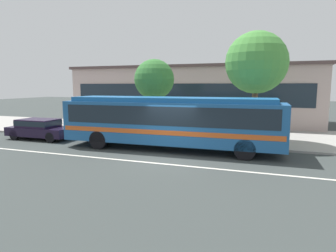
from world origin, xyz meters
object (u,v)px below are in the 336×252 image
Objects in this scene: pedestrian_standing_by_tree at (123,120)px; street_tree_mid_block at (256,63)px; pedestrian_waiting_near_sign at (192,124)px; street_tree_near_stop at (154,80)px; sedan_behind_bus at (40,128)px; pedestrian_walking_along_curb at (210,123)px; transit_bus at (171,119)px.

street_tree_mid_block is (8.82, 0.17, 3.71)m from pedestrian_standing_by_tree.
street_tree_near_stop reaches higher than pedestrian_waiting_near_sign.
sedan_behind_bus is at bearing -165.55° from street_tree_mid_block.
pedestrian_standing_by_tree is (-6.26, 0.27, -0.07)m from pedestrian_walking_along_curb.
pedestrian_waiting_near_sign is 1.18m from pedestrian_walking_along_curb.
street_tree_mid_block is (13.11, 3.38, 4.04)m from sedan_behind_bus.
sedan_behind_bus is 2.52× the size of pedestrian_walking_along_curb.
street_tree_near_stop is at bearing 170.83° from pedestrian_walking_along_curb.
sedan_behind_bus is 0.85× the size of street_tree_near_stop.
pedestrian_standing_by_tree is 0.32× the size of street_tree_near_stop.
pedestrian_walking_along_curb is (1.55, 3.10, -0.52)m from transit_bus.
transit_bus is 2.32× the size of street_tree_near_stop.
transit_bus is 3.51m from pedestrian_walking_along_curb.
transit_bus reaches higher than pedestrian_standing_by_tree.
street_tree_near_stop is at bearing 28.71° from sedan_behind_bus.
sedan_behind_bus is 2.63× the size of pedestrian_waiting_near_sign.
pedestrian_walking_along_curb is (1.07, 0.48, 0.05)m from pedestrian_waiting_near_sign.
street_tree_mid_block reaches higher than pedestrian_standing_by_tree.
pedestrian_walking_along_curb is 1.06× the size of pedestrian_standing_by_tree.
pedestrian_waiting_near_sign is at bearing 79.62° from transit_bus.
sedan_behind_bus is 9.79m from pedestrian_waiting_near_sign.
street_tree_mid_block reaches higher than sedan_behind_bus.
street_tree_mid_block reaches higher than pedestrian_walking_along_curb.
street_tree_mid_block is at bearing -1.77° from street_tree_near_stop.
pedestrian_waiting_near_sign is 5.24m from pedestrian_standing_by_tree.
transit_bus is at bearing -116.60° from pedestrian_walking_along_curb.
transit_bus is 7.20× the size of pedestrian_waiting_near_sign.
pedestrian_waiting_near_sign is at bearing -8.30° from pedestrian_standing_by_tree.
pedestrian_waiting_near_sign reaches higher than sedan_behind_bus.
transit_bus is at bearing -100.38° from pedestrian_waiting_near_sign.
sedan_behind_bus is at bearing -151.29° from street_tree_near_stop.
street_tree_near_stop reaches higher than transit_bus.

